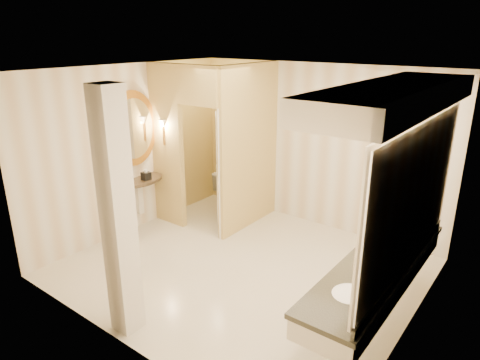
% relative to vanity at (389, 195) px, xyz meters
% --- Properties ---
extents(floor, '(4.50, 4.50, 0.00)m').
position_rel_vanity_xyz_m(floor, '(-1.98, 0.24, -1.63)').
color(floor, beige).
rests_on(floor, ground).
extents(ceiling, '(4.50, 4.50, 0.00)m').
position_rel_vanity_xyz_m(ceiling, '(-1.98, 0.24, 1.07)').
color(ceiling, white).
rests_on(ceiling, wall_back).
extents(wall_back, '(4.50, 0.02, 2.70)m').
position_rel_vanity_xyz_m(wall_back, '(-1.98, 2.24, -0.28)').
color(wall_back, white).
rests_on(wall_back, floor).
extents(wall_front, '(4.50, 0.02, 2.70)m').
position_rel_vanity_xyz_m(wall_front, '(-1.98, -1.76, -0.28)').
color(wall_front, white).
rests_on(wall_front, floor).
extents(wall_left, '(0.02, 4.00, 2.70)m').
position_rel_vanity_xyz_m(wall_left, '(-4.23, 0.24, -0.28)').
color(wall_left, white).
rests_on(wall_left, floor).
extents(wall_right, '(0.02, 4.00, 2.70)m').
position_rel_vanity_xyz_m(wall_right, '(0.27, 0.24, -0.28)').
color(wall_right, white).
rests_on(wall_right, floor).
extents(toilet_closet, '(1.50, 1.55, 2.70)m').
position_rel_vanity_xyz_m(toilet_closet, '(-3.11, 1.20, -0.24)').
color(toilet_closet, '#F4E480').
rests_on(toilet_closet, floor).
extents(wall_sconce, '(0.14, 0.14, 0.42)m').
position_rel_vanity_xyz_m(wall_sconce, '(-3.90, 0.67, 0.10)').
color(wall_sconce, '#B37F39').
rests_on(wall_sconce, toilet_closet).
extents(vanity, '(0.75, 2.81, 2.09)m').
position_rel_vanity_xyz_m(vanity, '(0.00, 0.00, 0.00)').
color(vanity, silver).
rests_on(vanity, floor).
extents(console_shelf, '(0.93, 0.93, 1.92)m').
position_rel_vanity_xyz_m(console_shelf, '(-4.19, 0.28, -0.29)').
color(console_shelf, black).
rests_on(console_shelf, floor).
extents(pillar, '(0.27, 0.27, 2.70)m').
position_rel_vanity_xyz_m(pillar, '(-2.23, -1.55, -0.28)').
color(pillar, silver).
rests_on(pillar, floor).
extents(tissue_box, '(0.14, 0.14, 0.13)m').
position_rel_vanity_xyz_m(tissue_box, '(-3.99, 0.32, -0.69)').
color(tissue_box, black).
rests_on(tissue_box, console_shelf).
extents(toilet, '(0.50, 0.79, 0.76)m').
position_rel_vanity_xyz_m(toilet, '(-3.38, 1.86, -1.25)').
color(toilet, white).
rests_on(toilet, floor).
extents(soap_bottle_a, '(0.06, 0.07, 0.14)m').
position_rel_vanity_xyz_m(soap_bottle_a, '(-0.05, -0.29, -0.69)').
color(soap_bottle_a, beige).
rests_on(soap_bottle_a, vanity).
extents(soap_bottle_b, '(0.09, 0.09, 0.10)m').
position_rel_vanity_xyz_m(soap_bottle_b, '(-0.02, 0.31, -0.70)').
color(soap_bottle_b, silver).
rests_on(soap_bottle_b, vanity).
extents(soap_bottle_c, '(0.10, 0.10, 0.20)m').
position_rel_vanity_xyz_m(soap_bottle_c, '(-0.13, 0.33, -0.65)').
color(soap_bottle_c, '#C6B28C').
rests_on(soap_bottle_c, vanity).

